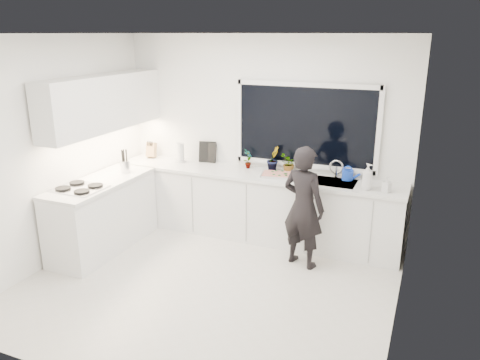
% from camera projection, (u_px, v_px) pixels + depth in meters
% --- Properties ---
extents(floor, '(4.00, 3.50, 0.02)m').
position_uv_depth(floor, '(207.00, 286.00, 5.26)').
color(floor, beige).
rests_on(floor, ground).
extents(wall_back, '(4.00, 0.02, 2.70)m').
position_uv_depth(wall_back, '(263.00, 136.00, 6.39)').
color(wall_back, white).
rests_on(wall_back, ground).
extents(wall_left, '(0.02, 3.50, 2.70)m').
position_uv_depth(wall_left, '(55.00, 152.00, 5.59)').
color(wall_left, white).
rests_on(wall_left, ground).
extents(wall_right, '(0.02, 3.50, 2.70)m').
position_uv_depth(wall_right, '(409.00, 195.00, 4.11)').
color(wall_right, white).
rests_on(wall_right, ground).
extents(ceiling, '(4.00, 3.50, 0.02)m').
position_uv_depth(ceiling, '(201.00, 32.00, 4.44)').
color(ceiling, white).
rests_on(ceiling, wall_back).
extents(window, '(1.80, 0.02, 1.00)m').
position_uv_depth(window, '(305.00, 126.00, 6.08)').
color(window, black).
rests_on(window, wall_back).
extents(base_cabinets_back, '(3.92, 0.58, 0.88)m').
position_uv_depth(base_cabinets_back, '(254.00, 206.00, 6.40)').
color(base_cabinets_back, white).
rests_on(base_cabinets_back, floor).
extents(base_cabinets_left, '(0.58, 1.60, 0.88)m').
position_uv_depth(base_cabinets_left, '(103.00, 216.00, 6.04)').
color(base_cabinets_left, white).
rests_on(base_cabinets_left, floor).
extents(countertop_back, '(3.94, 0.62, 0.04)m').
position_uv_depth(countertop_back, '(254.00, 174.00, 6.25)').
color(countertop_back, silver).
rests_on(countertop_back, base_cabinets_back).
extents(countertop_left, '(0.62, 1.60, 0.04)m').
position_uv_depth(countertop_left, '(100.00, 182.00, 5.91)').
color(countertop_left, silver).
rests_on(countertop_left, base_cabinets_left).
extents(upper_cabinets, '(0.34, 2.10, 0.70)m').
position_uv_depth(upper_cabinets, '(103.00, 103.00, 5.97)').
color(upper_cabinets, white).
rests_on(upper_cabinets, wall_left).
extents(sink, '(0.58, 0.42, 0.14)m').
position_uv_depth(sink, '(332.00, 186.00, 5.88)').
color(sink, silver).
rests_on(sink, countertop_back).
extents(faucet, '(0.03, 0.03, 0.22)m').
position_uv_depth(faucet, '(336.00, 169.00, 6.01)').
color(faucet, silver).
rests_on(faucet, countertop_back).
extents(stovetop, '(0.56, 0.48, 0.03)m').
position_uv_depth(stovetop, '(79.00, 188.00, 5.60)').
color(stovetop, black).
rests_on(stovetop, countertop_left).
extents(person, '(0.62, 0.50, 1.48)m').
position_uv_depth(person, '(303.00, 207.00, 5.51)').
color(person, black).
rests_on(person, floor).
extents(pizza_tray, '(0.46, 0.38, 0.03)m').
position_uv_depth(pizza_tray, '(277.00, 175.00, 6.10)').
color(pizza_tray, silver).
rests_on(pizza_tray, countertop_back).
extents(pizza, '(0.42, 0.33, 0.01)m').
position_uv_depth(pizza, '(277.00, 174.00, 6.09)').
color(pizza, red).
rests_on(pizza, pizza_tray).
extents(watering_can, '(0.18, 0.18, 0.13)m').
position_uv_depth(watering_can, '(348.00, 175.00, 5.93)').
color(watering_can, blue).
rests_on(watering_can, countertop_back).
extents(paper_towel_roll, '(0.11, 0.11, 0.26)m').
position_uv_depth(paper_towel_roll, '(180.00, 153.00, 6.74)').
color(paper_towel_roll, silver).
rests_on(paper_towel_roll, countertop_back).
extents(knife_block, '(0.14, 0.12, 0.22)m').
position_uv_depth(knife_block, '(151.00, 150.00, 6.97)').
color(knife_block, brown).
rests_on(knife_block, countertop_back).
extents(utensil_crock, '(0.14, 0.14, 0.16)m').
position_uv_depth(utensil_crock, '(125.00, 166.00, 6.25)').
color(utensil_crock, silver).
rests_on(utensil_crock, countertop_left).
extents(picture_frame_large, '(0.22, 0.04, 0.28)m').
position_uv_depth(picture_frame_large, '(209.00, 153.00, 6.71)').
color(picture_frame_large, black).
rests_on(picture_frame_large, countertop_back).
extents(picture_frame_small, '(0.25, 0.07, 0.30)m').
position_uv_depth(picture_frame_small, '(207.00, 152.00, 6.72)').
color(picture_frame_small, black).
rests_on(picture_frame_small, countertop_back).
extents(herb_plants, '(0.74, 0.25, 0.34)m').
position_uv_depth(herb_plants, '(277.00, 161.00, 6.25)').
color(herb_plants, '#26662D').
rests_on(herb_plants, countertop_back).
extents(soap_bottles, '(0.37, 0.17, 0.32)m').
position_uv_depth(soap_bottles, '(371.00, 178.00, 5.51)').
color(soap_bottles, '#D8BF66').
rests_on(soap_bottles, countertop_back).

